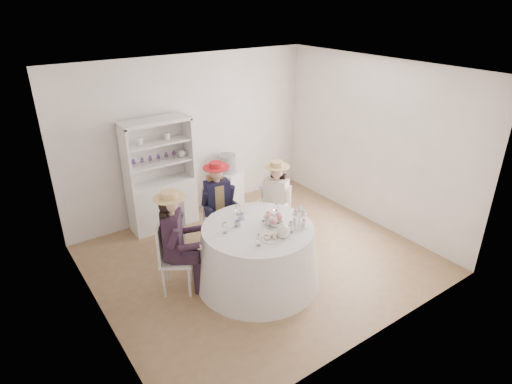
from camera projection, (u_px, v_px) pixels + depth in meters
ground at (260, 259)px, 6.29m from camera, size 4.50×4.50×0.00m
ceiling at (261, 71)px, 5.14m from camera, size 4.50×4.50×0.00m
wall_back at (191, 137)px, 7.20m from camera, size 4.50×0.00×4.50m
wall_front at (378, 238)px, 4.23m from camera, size 4.50×0.00×4.50m
wall_left at (89, 221)px, 4.54m from camera, size 0.00×4.50×4.50m
wall_right at (373, 143)px, 6.89m from camera, size 0.00×4.50×4.50m
tea_table at (258, 255)px, 5.65m from camera, size 1.65×1.65×0.83m
hutch at (161, 190)px, 6.95m from camera, size 1.15×0.59×1.82m
side_table at (228, 189)px, 7.72m from camera, size 0.58×0.58×0.68m
hatbox at (227, 163)px, 7.51m from camera, size 0.35×0.35×0.31m
guest_left at (175, 237)px, 5.32m from camera, size 0.61×0.57×1.42m
guest_mid at (218, 201)px, 6.28m from camera, size 0.51×0.54×1.38m
guest_right at (276, 198)px, 6.42m from camera, size 0.57×0.52×1.33m
spare_chair at (173, 218)px, 6.39m from camera, size 0.51×0.51×0.93m
teacup_a at (238, 224)px, 5.48m from camera, size 0.09×0.09×0.07m
teacup_b at (242, 216)px, 5.66m from camera, size 0.10×0.10×0.07m
teacup_c at (273, 217)px, 5.66m from camera, size 0.08×0.08×0.06m
flower_bowl at (274, 223)px, 5.50m from camera, size 0.23×0.23×0.05m
flower_arrangement at (272, 218)px, 5.49m from camera, size 0.19×0.19×0.07m
table_teapot at (283, 231)px, 5.22m from camera, size 0.25×0.18×0.19m
sandwich_plate at (270, 237)px, 5.21m from camera, size 0.28×0.28×0.06m
cupcake_stand at (299, 220)px, 5.47m from camera, size 0.26×0.26×0.24m
stemware_set at (258, 222)px, 5.44m from camera, size 0.91×0.88×0.15m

